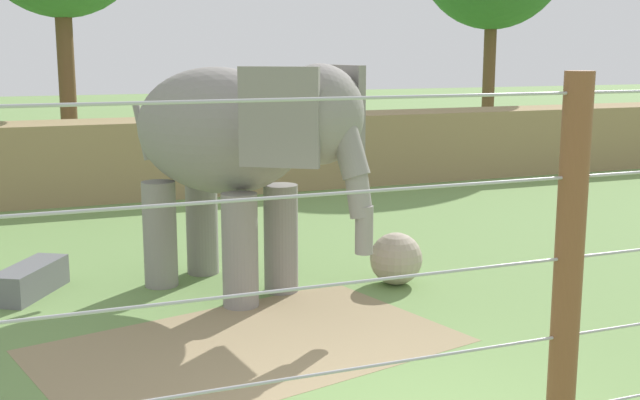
# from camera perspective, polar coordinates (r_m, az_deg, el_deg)

# --- Properties ---
(dirt_patch) EXTENTS (5.42, 4.08, 0.01)m
(dirt_patch) POSITION_cam_1_polar(r_m,az_deg,el_deg) (9.83, -5.14, -10.27)
(dirt_patch) COLOR #937F5B
(dirt_patch) RESTS_ON ground
(embankment_wall) EXTENTS (36.00, 1.80, 1.85)m
(embankment_wall) POSITION_cam_1_polar(r_m,az_deg,el_deg) (19.98, -11.88, 2.97)
(embankment_wall) COLOR #997F56
(embankment_wall) RESTS_ON ground
(elephant) EXTENTS (3.24, 4.06, 3.33)m
(elephant) POSITION_cam_1_polar(r_m,az_deg,el_deg) (11.45, -6.06, 4.08)
(elephant) COLOR gray
(elephant) RESTS_ON ground
(enrichment_ball) EXTENTS (0.79, 0.79, 0.79)m
(enrichment_ball) POSITION_cam_1_polar(r_m,az_deg,el_deg) (12.19, 5.43, -4.18)
(enrichment_ball) COLOR tan
(enrichment_ball) RESTS_ON ground
(cable_fence) EXTENTS (9.02, 0.19, 3.37)m
(cable_fence) POSITION_cam_1_polar(r_m,az_deg,el_deg) (5.51, 16.71, -8.89)
(cable_fence) COLOR brown
(cable_fence) RESTS_ON ground
(feed_trough) EXTENTS (1.15, 1.46, 0.44)m
(feed_trough) POSITION_cam_1_polar(r_m,az_deg,el_deg) (12.41, -19.90, -5.36)
(feed_trough) COLOR slate
(feed_trough) RESTS_ON ground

